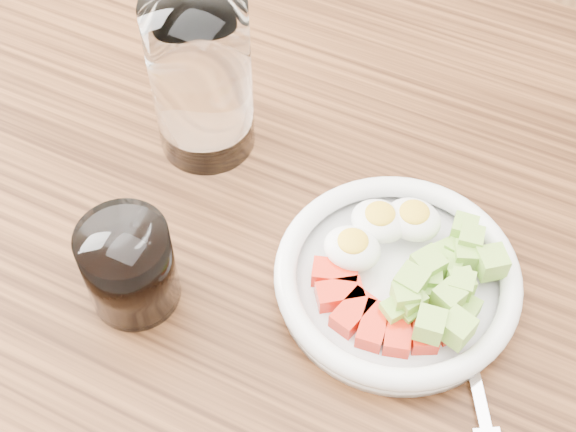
% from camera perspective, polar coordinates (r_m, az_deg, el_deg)
% --- Properties ---
extents(dining_table, '(1.50, 0.90, 0.77)m').
position_cam_1_polar(dining_table, '(0.83, 0.32, -6.09)').
color(dining_table, brown).
rests_on(dining_table, ground).
extents(bowl, '(0.22, 0.22, 0.06)m').
position_cam_1_polar(bowl, '(0.71, 7.88, -4.19)').
color(bowl, white).
rests_on(bowl, dining_table).
extents(fork, '(0.11, 0.18, 0.01)m').
position_cam_1_polar(fork, '(0.70, 12.68, -9.19)').
color(fork, black).
rests_on(fork, dining_table).
extents(water_glass, '(0.10, 0.10, 0.17)m').
position_cam_1_polar(water_glass, '(0.77, -6.20, 9.68)').
color(water_glass, white).
rests_on(water_glass, dining_table).
extents(coffee_glass, '(0.08, 0.08, 0.09)m').
position_cam_1_polar(coffee_glass, '(0.69, -11.22, -3.59)').
color(coffee_glass, white).
rests_on(coffee_glass, dining_table).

